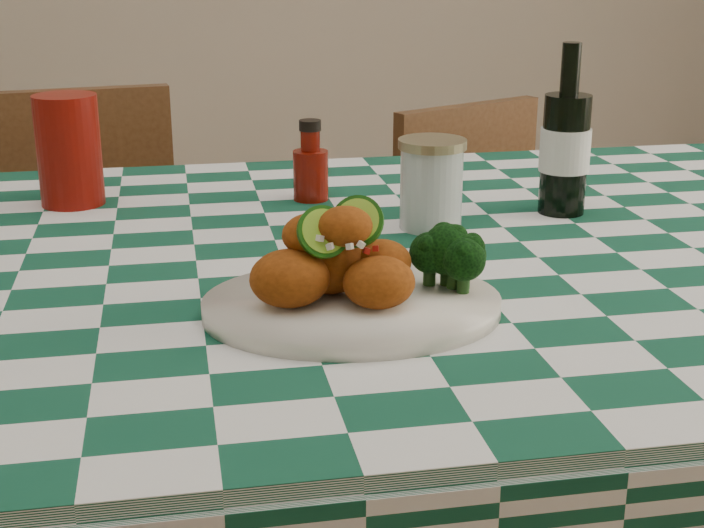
{
  "coord_description": "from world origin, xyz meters",
  "views": [
    {
      "loc": [
        -0.23,
        -1.13,
        1.16
      ],
      "look_at": [
        -0.05,
        -0.21,
        0.84
      ],
      "focal_mm": 50.0,
      "sensor_mm": 36.0,
      "label": 1
    }
  ],
  "objects": [
    {
      "name": "mason_jar",
      "position": [
        0.11,
        0.08,
        0.85
      ],
      "size": [
        0.12,
        0.12,
        0.12
      ],
      "primitive_type": null,
      "rotation": [
        0.0,
        0.0,
        -0.36
      ],
      "color": "#B2BCBA",
      "rests_on": "dining_table"
    },
    {
      "name": "wooden_chair_right",
      "position": [
        0.47,
        0.69,
        0.41
      ],
      "size": [
        0.5,
        0.51,
        0.82
      ],
      "primitive_type": null,
      "rotation": [
        0.0,
        0.0,
        0.43
      ],
      "color": "#472814",
      "rests_on": "ground"
    },
    {
      "name": "plate",
      "position": [
        -0.05,
        -0.21,
        0.8
      ],
      "size": [
        0.33,
        0.27,
        0.02
      ],
      "primitive_type": null,
      "rotation": [
        0.0,
        0.0,
        -0.09
      ],
      "color": "silver",
      "rests_on": "dining_table"
    },
    {
      "name": "beer_bottle",
      "position": [
        0.31,
        0.12,
        0.9
      ],
      "size": [
        0.08,
        0.08,
        0.24
      ],
      "primitive_type": null,
      "rotation": [
        0.0,
        0.0,
        0.17
      ],
      "color": "black",
      "rests_on": "dining_table"
    },
    {
      "name": "wooden_chair_left",
      "position": [
        -0.4,
        0.7,
        0.43
      ],
      "size": [
        0.45,
        0.46,
        0.87
      ],
      "primitive_type": null,
      "rotation": [
        0.0,
        0.0,
        0.14
      ],
      "color": "#472814",
      "rests_on": "ground"
    },
    {
      "name": "fried_chicken_pile",
      "position": [
        -0.06,
        -0.21,
        0.85
      ],
      "size": [
        0.15,
        0.11,
        0.1
      ],
      "primitive_type": null,
      "color": "#96400E",
      "rests_on": "plate"
    },
    {
      "name": "ketchup_bottle",
      "position": [
        -0.03,
        0.26,
        0.85
      ],
      "size": [
        0.07,
        0.07,
        0.12
      ],
      "primitive_type": null,
      "rotation": [
        0.0,
        0.0,
        0.4
      ],
      "color": "#670E05",
      "rests_on": "dining_table"
    },
    {
      "name": "broccoli_side",
      "position": [
        0.05,
        -0.19,
        0.84
      ],
      "size": [
        0.09,
        0.09,
        0.07
      ],
      "primitive_type": null,
      "color": "black",
      "rests_on": "plate"
    },
    {
      "name": "red_tumbler",
      "position": [
        -0.37,
        0.3,
        0.87
      ],
      "size": [
        0.12,
        0.12,
        0.16
      ],
      "primitive_type": "cylinder",
      "rotation": [
        0.0,
        0.0,
        -0.39
      ],
      "color": "maroon",
      "rests_on": "dining_table"
    },
    {
      "name": "dining_table",
      "position": [
        0.0,
        0.0,
        0.39
      ],
      "size": [
        1.66,
        1.06,
        0.79
      ],
      "primitive_type": null,
      "color": "#124B34",
      "rests_on": "ground"
    }
  ]
}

